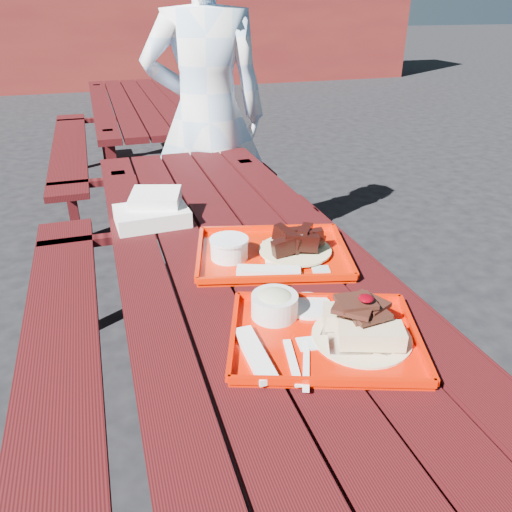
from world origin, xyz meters
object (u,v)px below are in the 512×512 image
at_px(picnic_table_near, 242,307).
at_px(far_tray, 270,251).
at_px(picnic_table_far, 143,125).
at_px(person, 207,118).
at_px(near_tray, 324,324).

xyz_separation_m(picnic_table_near, far_tray, (0.08, -0.05, 0.21)).
bearing_deg(picnic_table_far, person, -82.06).
height_order(picnic_table_far, person, person).
relative_size(picnic_table_far, person, 1.35).
height_order(picnic_table_near, far_tray, far_tray).
height_order(picnic_table_far, far_tray, far_tray).
bearing_deg(picnic_table_near, picnic_table_far, 90.00).
xyz_separation_m(picnic_table_far, near_tray, (0.07, -3.25, 0.22)).
bearing_deg(near_tray, picnic_table_near, 98.19).
distance_m(near_tray, person, 1.80).
bearing_deg(picnic_table_far, far_tray, -88.45).
relative_size(picnic_table_near, near_tray, 4.74).
height_order(far_tray, person, person).
distance_m(far_tray, person, 1.40).
xyz_separation_m(far_tray, person, (0.13, 1.38, 0.12)).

